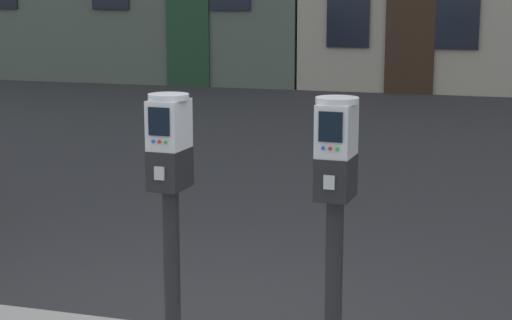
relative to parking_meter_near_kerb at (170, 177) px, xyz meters
name	(u,v)px	position (x,y,z in m)	size (l,w,h in m)	color
parking_meter_near_kerb	(170,177)	(0.00, 0.00, 0.00)	(0.23, 0.26, 1.43)	black
parking_meter_twin_adjacent	(336,186)	(0.90, 0.00, 0.01)	(0.23, 0.26, 1.45)	black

